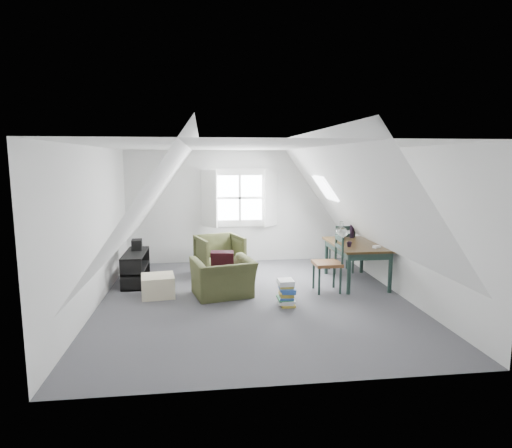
{
  "coord_description": "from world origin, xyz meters",
  "views": [
    {
      "loc": [
        -0.81,
        -6.78,
        2.3
      ],
      "look_at": [
        0.1,
        0.6,
        1.17
      ],
      "focal_mm": 30.0,
      "sensor_mm": 36.0,
      "label": 1
    }
  ],
  "objects": [
    {
      "name": "slope_left",
      "position": [
        -1.55,
        0.0,
        1.78
      ],
      "size": [
        3.19,
        5.5,
        4.48
      ],
      "primitive_type": "plane",
      "rotation": [
        0.0,
        2.19,
        0.0
      ],
      "color": "white",
      "rests_on": "wall_left"
    },
    {
      "name": "skylight",
      "position": [
        1.55,
        1.3,
        1.75
      ],
      "size": [
        0.35,
        0.75,
        0.47
      ],
      "primitive_type": "cube",
      "rotation": [
        0.0,
        0.95,
        0.0
      ],
      "color": "white",
      "rests_on": "slope_right"
    },
    {
      "name": "armchair_near",
      "position": [
        -0.5,
        0.25,
        0.0
      ],
      "size": [
        1.15,
        1.06,
        0.64
      ],
      "primitive_type": "imported",
      "rotation": [
        0.0,
        0.0,
        3.37
      ],
      "color": "#3C4020",
      "rests_on": "floor"
    },
    {
      "name": "armchair_far",
      "position": [
        -0.5,
        1.7,
        0.0
      ],
      "size": [
        1.07,
        1.09,
        0.79
      ],
      "primitive_type": "imported",
      "rotation": [
        0.0,
        0.0,
        0.32
      ],
      "color": "#3C4020",
      "rests_on": "floor"
    },
    {
      "name": "dining_chair_far",
      "position": [
        2.0,
        1.53,
        0.52
      ],
      "size": [
        0.46,
        0.46,
        0.99
      ],
      "rotation": [
        0.0,
        0.0,
        2.9
      ],
      "color": "brown",
      "rests_on": "floor"
    },
    {
      "name": "slope_right",
      "position": [
        1.55,
        0.0,
        1.78
      ],
      "size": [
        3.19,
        5.5,
        4.48
      ],
      "primitive_type": "plane",
      "rotation": [
        0.0,
        -2.19,
        0.0
      ],
      "color": "white",
      "rests_on": "wall_right"
    },
    {
      "name": "magazine_stack",
      "position": [
        0.47,
        -0.36,
        0.21
      ],
      "size": [
        0.31,
        0.37,
        0.41
      ],
      "rotation": [
        0.0,
        0.0,
        -0.08
      ],
      "color": "#B29933",
      "rests_on": "floor"
    },
    {
      "name": "cup",
      "position": [
        1.76,
        0.45,
        0.75
      ],
      "size": [
        0.12,
        0.12,
        0.09
      ],
      "primitive_type": "imported",
      "rotation": [
        0.0,
        0.0,
        -0.19
      ],
      "color": "black",
      "rests_on": "dining_table"
    },
    {
      "name": "electronics_box",
      "position": [
        -2.09,
        1.5,
        0.67
      ],
      "size": [
        0.21,
        0.28,
        0.21
      ],
      "primitive_type": "cube",
      "rotation": [
        0.0,
        0.0,
        0.08
      ],
      "color": "black",
      "rests_on": "media_shelf"
    },
    {
      "name": "ceiling",
      "position": [
        0.0,
        0.0,
        2.5
      ],
      "size": [
        5.5,
        5.5,
        0.0
      ],
      "primitive_type": "plane",
      "rotation": [
        3.14,
        0.0,
        0.0
      ],
      "color": "white",
      "rests_on": "wall_back"
    },
    {
      "name": "wall_back",
      "position": [
        0.0,
        2.75,
        1.25
      ],
      "size": [
        5.0,
        0.0,
        5.0
      ],
      "primitive_type": "plane",
      "rotation": [
        1.57,
        0.0,
        0.0
      ],
      "color": "silver",
      "rests_on": "ground"
    },
    {
      "name": "dormer_window",
      "position": [
        0.0,
        2.68,
        1.45
      ],
      "size": [
        1.71,
        0.35,
        1.3
      ],
      "color": "white",
      "rests_on": "wall_back"
    },
    {
      "name": "dining_table",
      "position": [
        2.01,
        0.75,
        0.65
      ],
      "size": [
        0.9,
        1.51,
        0.75
      ],
      "rotation": [
        0.0,
        0.0,
        0.04
      ],
      "color": "#31200C",
      "rests_on": "floor"
    },
    {
      "name": "floor",
      "position": [
        0.0,
        0.0,
        0.0
      ],
      "size": [
        5.5,
        5.5,
        0.0
      ],
      "primitive_type": "plane",
      "color": "#4A494F",
      "rests_on": "ground"
    },
    {
      "name": "wall_right",
      "position": [
        2.5,
        0.0,
        1.25
      ],
      "size": [
        0.0,
        5.5,
        5.5
      ],
      "primitive_type": "plane",
      "rotation": [
        1.57,
        0.0,
        -1.57
      ],
      "color": "silver",
      "rests_on": "ground"
    },
    {
      "name": "media_shelf",
      "position": [
        -2.09,
        1.21,
        0.26
      ],
      "size": [
        0.38,
        1.14,
        0.58
      ],
      "rotation": [
        0.0,
        0.0,
        0.05
      ],
      "color": "black",
      "rests_on": "floor"
    },
    {
      "name": "demijohn",
      "position": [
        1.86,
        1.2,
        0.89
      ],
      "size": [
        0.24,
        0.24,
        0.34
      ],
      "rotation": [
        0.0,
        0.0,
        0.25
      ],
      "color": "silver",
      "rests_on": "dining_table"
    },
    {
      "name": "paper_box",
      "position": [
        2.21,
        0.3,
        0.77
      ],
      "size": [
        0.14,
        0.12,
        0.04
      ],
      "primitive_type": "cube",
      "rotation": [
        0.0,
        0.0,
        0.36
      ],
      "color": "white",
      "rests_on": "dining_table"
    },
    {
      "name": "dining_chair_near",
      "position": [
        1.36,
        0.29,
        0.51
      ],
      "size": [
        0.46,
        0.46,
        0.99
      ],
      "rotation": [
        0.0,
        0.0,
        -1.74
      ],
      "color": "brown",
      "rests_on": "floor"
    },
    {
      "name": "wall_left",
      "position": [
        -2.5,
        0.0,
        1.25
      ],
      "size": [
        0.0,
        5.5,
        5.5
      ],
      "primitive_type": "plane",
      "rotation": [
        1.57,
        0.0,
        1.57
      ],
      "color": "silver",
      "rests_on": "ground"
    },
    {
      "name": "throw_pillow",
      "position": [
        -0.5,
        0.4,
        0.56
      ],
      "size": [
        0.41,
        0.27,
        0.4
      ],
      "primitive_type": "cube",
      "rotation": [
        0.31,
        0.0,
        -0.12
      ],
      "color": "#330E18",
      "rests_on": "armchair_near"
    },
    {
      "name": "wall_front",
      "position": [
        0.0,
        -2.75,
        1.25
      ],
      "size": [
        5.0,
        0.0,
        5.0
      ],
      "primitive_type": "plane",
      "rotation": [
        -1.57,
        0.0,
        0.0
      ],
      "color": "silver",
      "rests_on": "ground"
    },
    {
      "name": "vase_twigs",
      "position": [
        2.11,
        1.3,
        0.9
      ],
      "size": [
        0.09,
        0.09,
        0.67
      ],
      "rotation": [
        0.0,
        0.0,
        0.09
      ],
      "color": "black",
      "rests_on": "dining_table"
    },
    {
      "name": "ottoman",
      "position": [
        -1.6,
        0.38,
        0.18
      ],
      "size": [
        0.61,
        0.61,
        0.36
      ],
      "primitive_type": "cube",
      "rotation": [
        0.0,
        0.0,
        0.14
      ],
      "color": "beige",
      "rests_on": "floor"
    }
  ]
}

